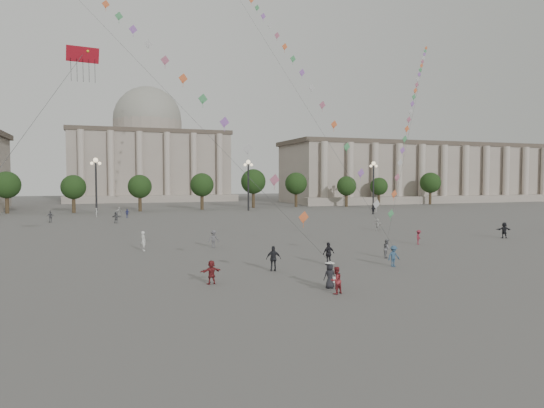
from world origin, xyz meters
name	(u,v)px	position (x,y,z in m)	size (l,w,h in m)	color
ground	(337,284)	(0.00, 0.00, 0.00)	(360.00, 360.00, 0.00)	#585653
hall_east	(419,173)	(75.00, 93.89, 8.43)	(84.00, 26.22, 17.20)	gray
hall_central	(148,155)	(0.00, 129.22, 14.23)	(48.30, 34.30, 35.50)	gray
tree_row	(171,185)	(0.00, 78.00, 5.39)	(137.12, 5.12, 8.00)	#3A2D1D
lamp_post_mid_west	(96,175)	(-15.00, 70.00, 7.35)	(2.00, 0.90, 10.65)	#262628
lamp_post_mid_east	(248,176)	(15.00, 70.00, 7.35)	(2.00, 0.90, 10.65)	#262628
lamp_post_far_east	(373,176)	(45.00, 70.00, 7.35)	(2.00, 0.90, 10.65)	#262628
person_crowd_0	(127,213)	(-9.96, 59.35, 0.76)	(0.89, 0.37, 1.52)	#383E7E
person_crowd_3	(504,230)	(28.78, 15.23, 0.90)	(1.67, 0.53, 1.80)	black
person_crowd_4	(119,211)	(-11.07, 65.30, 0.76)	(1.41, 0.45, 1.52)	silver
person_crowd_6	(214,239)	(-3.80, 18.69, 0.86)	(1.11, 0.64, 1.72)	#58575B
person_crowd_7	(377,224)	(19.80, 27.31, 0.76)	(1.41, 0.45, 1.52)	silver
person_crowd_8	(419,237)	(16.47, 14.04, 0.74)	(0.96, 0.55, 1.48)	maroon
person_crowd_9	(373,209)	(34.54, 52.66, 0.93)	(1.73, 0.55, 1.86)	black
person_crowd_10	(97,212)	(-14.94, 63.46, 0.77)	(0.56, 0.37, 1.53)	silver
person_crowd_12	(116,217)	(-12.02, 49.07, 0.88)	(1.63, 0.52, 1.76)	#5E5F63
person_crowd_13	(143,241)	(-10.43, 18.80, 0.92)	(0.67, 0.44, 1.84)	silver
person_crowd_16	(50,217)	(-21.51, 53.66, 0.88)	(1.03, 0.43, 1.76)	#5A5A5F
tourist_1	(274,259)	(-2.30, 5.49, 0.92)	(1.07, 0.45, 1.83)	#222328
tourist_2	(211,272)	(-7.49, 2.75, 0.76)	(1.42, 0.45, 1.53)	maroon
tourist_4	(329,254)	(2.59, 6.48, 0.88)	(1.03, 0.43, 1.76)	black
kite_flyer_0	(336,280)	(-1.20, -2.28, 0.80)	(0.78, 0.60, 1.60)	maroon
kite_flyer_1	(394,256)	(6.95, 4.15, 0.81)	(1.04, 0.60, 1.62)	#325272
kite_flyer_2	(387,249)	(8.73, 7.84, 0.80)	(0.77, 0.60, 1.59)	slate
hat_person	(330,275)	(-0.91, -0.87, 0.83)	(0.75, 0.60, 1.69)	black
dragon_kite	(82,66)	(-15.18, 9.86, 14.69)	(4.63, 6.63, 19.92)	#AA1220
kite_train_west	(94,1)	(-14.37, 24.55, 24.29)	(25.00, 49.63, 70.60)	#3F3F3F
kite_train_mid	(257,14)	(6.01, 35.38, 28.61)	(2.49, 58.12, 77.62)	#3F3F3F
kite_train_east	(415,97)	(26.32, 28.84, 17.73)	(33.00, 38.74, 60.10)	#3F3F3F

